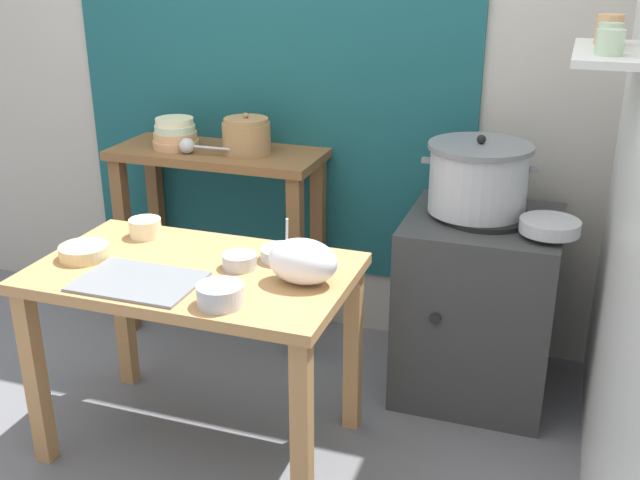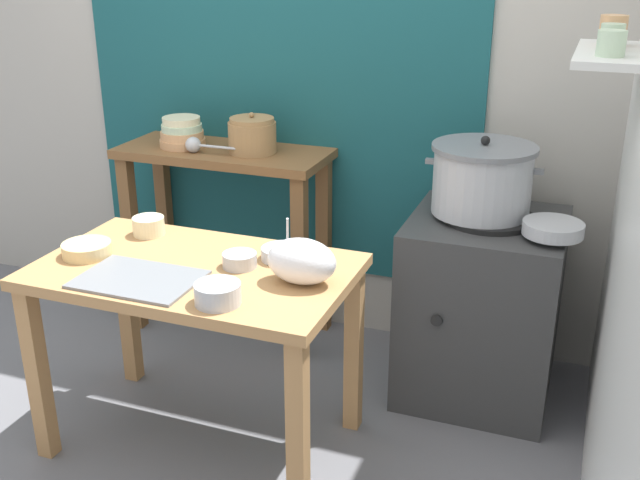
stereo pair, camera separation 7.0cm
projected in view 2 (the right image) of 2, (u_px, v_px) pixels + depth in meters
The scene contains 17 objects.
ground_plane at pixel (210, 436), 2.90m from camera, with size 9.00×9.00×0.00m, color slate.
wall_back at pixel (329, 55), 3.34m from camera, with size 4.40×0.12×2.60m.
prep_table at pixel (196, 295), 2.66m from camera, with size 1.10×0.66×0.72m.
back_shelf_table at pixel (225, 196), 3.48m from camera, with size 0.96×0.40×0.90m.
stove_block at pixel (481, 307), 3.07m from camera, with size 0.60×0.61×0.78m.
steamer_pot at pixel (482, 179), 2.91m from camera, with size 0.45×0.40×0.31m.
clay_pot at pixel (252, 135), 3.32m from camera, with size 0.21×0.21×0.18m.
bowl_stack_enamel at pixel (182, 133), 3.42m from camera, with size 0.21×0.21×0.14m.
ladle at pixel (196, 145), 3.32m from camera, with size 0.29×0.07×0.07m.
serving_tray at pixel (139, 279), 2.51m from camera, with size 0.40×0.28×0.01m, color slate.
plastic_bag at pixel (302, 261), 2.47m from camera, with size 0.24×0.16×0.15m, color white.
wide_pan at pixel (553, 228), 2.73m from camera, with size 0.22×0.22×0.05m, color #B7BABF.
prep_bowl_0 at pixel (282, 253), 2.67m from camera, with size 0.15×0.15×0.16m.
prep_bowl_1 at pixel (240, 259), 2.61m from camera, with size 0.12×0.12×0.05m.
prep_bowl_2 at pixel (149, 225), 2.89m from camera, with size 0.12×0.12×0.07m.
prep_bowl_3 at pixel (218, 293), 2.34m from camera, with size 0.15×0.15×0.07m.
prep_bowl_4 at pixel (87, 249), 2.70m from camera, with size 0.18×0.18×0.05m.
Camera 2 is at (1.24, -2.11, 1.77)m, focal length 42.32 mm.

